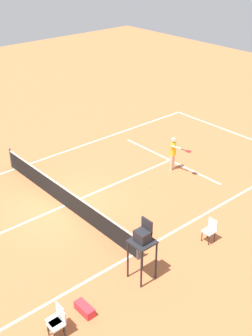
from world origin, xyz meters
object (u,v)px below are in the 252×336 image
(umpire_chair, at_px, (143,241))
(courtside_chair_far, at_px, (58,322))
(tennis_ball, at_px, (151,186))
(player_serving, at_px, (174,151))
(courtside_chair_near, at_px, (57,318))
(equipment_bag, at_px, (85,309))
(courtside_chair_mid, at_px, (210,229))

(umpire_chair, relative_size, courtside_chair_far, 2.54)
(courtside_chair_far, bearing_deg, tennis_ball, -61.16)
(player_serving, height_order, umpire_chair, umpire_chair)
(umpire_chair, xyz_separation_m, courtside_chair_near, (-0.06, 3.60, -1.07))
(courtside_chair_far, height_order, equipment_bag, courtside_chair_far)
(tennis_ball, bearing_deg, equipment_bag, 121.28)
(courtside_chair_near, height_order, courtside_chair_far, same)
(player_serving, xyz_separation_m, tennis_ball, (-0.51, 2.05, -1.05))
(courtside_chair_mid, bearing_deg, courtside_chair_far, 90.15)
(tennis_ball, bearing_deg, courtside_chair_mid, 165.86)
(player_serving, bearing_deg, courtside_chair_mid, 48.42)
(tennis_ball, distance_m, courtside_chair_far, 9.45)
(courtside_chair_mid, bearing_deg, equipment_bag, 88.12)
(courtside_chair_near, bearing_deg, courtside_chair_mid, -91.16)
(player_serving, relative_size, equipment_bag, 2.39)
(tennis_ball, xyz_separation_m, equipment_bag, (-4.33, 7.13, 0.12))
(courtside_chair_near, bearing_deg, umpire_chair, -89.01)
(courtside_chair_far, distance_m, equipment_bag, 1.21)
(courtside_chair_mid, bearing_deg, player_serving, -32.35)
(player_serving, relative_size, tennis_ball, 26.68)
(player_serving, xyz_separation_m, courtside_chair_mid, (-5.04, 3.19, -0.55))
(tennis_ball, distance_m, equipment_bag, 8.35)
(tennis_ball, height_order, courtside_chair_mid, courtside_chair_mid)
(player_serving, bearing_deg, courtside_chair_far, 16.90)
(courtside_chair_mid, bearing_deg, tennis_ball, -14.14)
(umpire_chair, xyz_separation_m, courtside_chair_mid, (-0.20, -3.46, -1.07))
(courtside_chair_near, xyz_separation_m, courtside_chair_mid, (-0.14, -7.06, 0.00))
(courtside_chair_near, relative_size, courtside_chair_mid, 1.00)
(courtside_chair_near, bearing_deg, courtside_chair_far, 158.20)
(courtside_chair_mid, height_order, courtside_chair_far, same)
(courtside_chair_far, bearing_deg, umpire_chair, -86.52)
(tennis_ball, relative_size, equipment_bag, 0.09)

